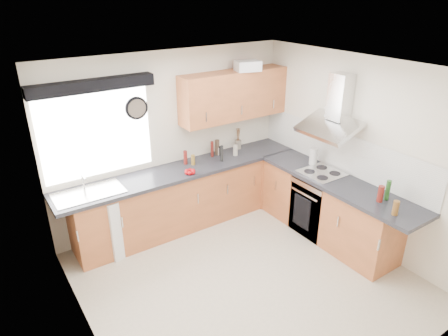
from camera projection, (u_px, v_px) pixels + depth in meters
ground_plane at (246, 279)px, 4.85m from camera, size 3.60×3.60×0.00m
ceiling at (252, 71)px, 3.82m from camera, size 3.60×3.60×0.02m
wall_back at (172, 140)px, 5.69m from camera, size 3.60×0.02×2.50m
wall_front at (395, 279)px, 2.97m from camera, size 3.60×0.02×2.50m
wall_left at (81, 241)px, 3.42m from camera, size 0.02×3.60×2.50m
wall_right at (358, 153)px, 5.25m from camera, size 0.02×3.60×2.50m
window at (97, 134)px, 5.03m from camera, size 1.40×0.02×1.10m
window_blind at (92, 85)px, 4.70m from camera, size 1.50×0.18×0.14m
splashback at (339, 151)px, 5.50m from camera, size 0.01×3.00×0.54m
base_cab_back at (178, 200)px, 5.76m from camera, size 3.00×0.58×0.86m
base_cab_corner at (265, 174)px, 6.57m from camera, size 0.60×0.60×0.86m
base_cab_right at (327, 208)px, 5.55m from camera, size 0.58×2.10×0.86m
worktop_back at (184, 170)px, 5.62m from camera, size 3.60×0.62×0.05m
worktop_right at (339, 183)px, 5.25m from camera, size 0.62×2.42×0.05m
sink at (88, 191)px, 4.91m from camera, size 0.84×0.46×0.10m
oven at (319, 204)px, 5.66m from camera, size 0.56×0.58×0.85m
hob_plate at (322, 173)px, 5.46m from camera, size 0.52×0.52×0.01m
extractor_hood at (334, 111)px, 5.16m from camera, size 0.52×0.78×0.66m
upper_cabinets at (234, 95)px, 5.82m from camera, size 1.70×0.35×0.70m
washing_machine at (118, 219)px, 5.32m from camera, size 0.69×0.68×0.83m
wall_clock at (137, 108)px, 5.18m from camera, size 0.31×0.04×0.31m
casserole at (248, 66)px, 5.64m from camera, size 0.39×0.33×0.14m
storage_box at (244, 65)px, 5.85m from camera, size 0.26×0.23×0.10m
utensil_pot at (238, 144)px, 6.28m from camera, size 0.10×0.10×0.14m
kitchen_roll at (313, 156)px, 5.70m from camera, size 0.12×0.12×0.24m
tomato_cluster at (190, 172)px, 5.44m from camera, size 0.17×0.17×0.06m
jar_0 at (217, 147)px, 6.03m from camera, size 0.07×0.07×0.23m
jar_1 at (212, 149)px, 5.96m from camera, size 0.04×0.04×0.24m
jar_2 at (235, 150)px, 6.02m from camera, size 0.07×0.07×0.16m
jar_3 at (185, 158)px, 5.72m from camera, size 0.05×0.05×0.20m
jar_4 at (218, 151)px, 6.05m from camera, size 0.07×0.07×0.12m
jar_5 at (222, 153)px, 5.80m from camera, size 0.04×0.04×0.24m
jar_6 at (221, 151)px, 6.04m from camera, size 0.05×0.05×0.13m
jar_7 at (193, 160)px, 5.70m from camera, size 0.06×0.06×0.15m
bottle_0 at (381, 194)px, 4.70m from camera, size 0.07×0.07×0.20m
bottle_1 at (396, 208)px, 4.43m from camera, size 0.07×0.07×0.17m
bottle_2 at (388, 190)px, 4.74m from camera, size 0.06×0.06×0.25m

